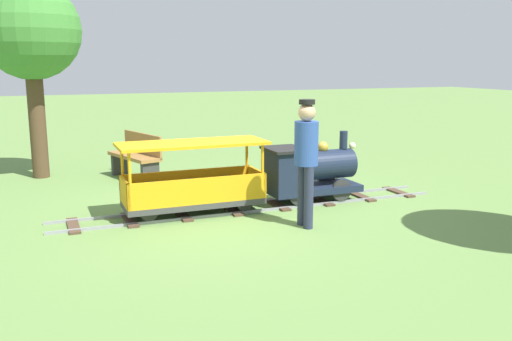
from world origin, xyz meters
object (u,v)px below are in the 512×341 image
locomotive (308,171)px  passenger_car (193,184)px  conductor_person (306,153)px  park_bench (137,156)px  oak_tree_near (31,33)px

locomotive → passenger_car: size_ratio=0.72×
passenger_car → conductor_person: 1.68m
conductor_person → park_bench: conductor_person is taller
passenger_car → locomotive: bearing=90.0°
locomotive → passenger_car: bearing=-90.0°
conductor_person → passenger_car: bearing=-132.8°
passenger_car → park_bench: passenger_car is taller
locomotive → park_bench: locomotive is taller
conductor_person → oak_tree_near: 5.72m
passenger_car → oak_tree_near: 4.50m
locomotive → oak_tree_near: oak_tree_near is taller
locomotive → conductor_person: 1.32m
park_bench → locomotive: bearing=38.0°
park_bench → oak_tree_near: (-0.82, -1.60, 2.15)m
conductor_person → oak_tree_near: bearing=-146.0°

